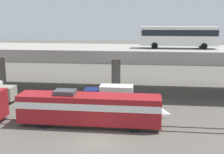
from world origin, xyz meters
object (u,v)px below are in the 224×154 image
at_px(parked_car_1, 141,53).
at_px(parked_car_4, 224,56).
at_px(parked_car_3, 62,54).
at_px(parked_car_5, 38,54).
at_px(parked_car_0, 171,55).
at_px(parked_car_6, 113,53).
at_px(service_truck_west, 110,95).
at_px(parked_car_7, 64,52).
at_px(transit_bus_on_overpass, 179,35).
at_px(parked_car_2, 69,53).
at_px(train_locomotive, 96,108).

height_order(parked_car_1, parked_car_4, same).
xyz_separation_m(parked_car_3, parked_car_5, (-7.15, 0.30, 0.00)).
bearing_deg(parked_car_0, parked_car_6, -11.29).
height_order(parked_car_0, parked_car_6, same).
height_order(service_truck_west, parked_car_6, service_truck_west).
height_order(parked_car_3, parked_car_7, same).
height_order(transit_bus_on_overpass, parked_car_5, transit_bus_on_overpass).
bearing_deg(parked_car_6, parked_car_2, 13.24).
bearing_deg(service_truck_west, parked_car_2, -67.60).
height_order(transit_bus_on_overpass, parked_car_6, transit_bus_on_overpass).
height_order(parked_car_0, parked_car_4, same).
relative_size(parked_car_3, parked_car_7, 0.97).
relative_size(parked_car_1, parked_car_5, 1.10).
bearing_deg(parked_car_1, parked_car_3, 13.84).
relative_size(train_locomotive, parked_car_5, 4.26).
relative_size(parked_car_0, parked_car_2, 0.99).
bearing_deg(parked_car_4, parked_car_2, 178.75).
relative_size(parked_car_3, parked_car_5, 0.98).
distance_m(parked_car_2, parked_car_5, 8.78).
height_order(train_locomotive, service_truck_west, train_locomotive).
height_order(parked_car_1, parked_car_7, same).
xyz_separation_m(train_locomotive, service_truck_west, (0.69, 7.54, -0.55)).
height_order(train_locomotive, parked_car_3, train_locomotive).
distance_m(parked_car_0, parked_car_6, 17.09).
height_order(parked_car_2, parked_car_6, same).
bearing_deg(parked_car_2, parked_car_1, -171.16).
bearing_deg(transit_bus_on_overpass, service_truck_west, -142.71).
height_order(parked_car_6, parked_car_7, same).
bearing_deg(parked_car_2, train_locomotive, 108.59).
bearing_deg(parked_car_5, parked_car_0, -177.58).
bearing_deg(parked_car_5, service_truck_west, 122.76).
distance_m(parked_car_0, parked_car_5, 38.09).
xyz_separation_m(parked_car_0, parked_car_7, (-31.89, 3.67, -0.00)).
height_order(service_truck_west, parked_car_4, service_truck_west).
bearing_deg(parked_car_7, parked_car_6, -1.21).
distance_m(parked_car_3, parked_car_7, 5.66).
height_order(train_locomotive, parked_car_0, train_locomotive).
distance_m(train_locomotive, parked_car_4, 56.02).
distance_m(parked_car_5, parked_car_7, 8.12).
bearing_deg(parked_car_4, parked_car_7, 174.72).
xyz_separation_m(parked_car_1, parked_car_2, (-21.08, -3.28, -0.00)).
distance_m(parked_car_0, parked_car_4, 14.36).
bearing_deg(parked_car_6, service_truck_west, 96.00).
xyz_separation_m(train_locomotive, parked_car_7, (-19.22, 53.35, -0.13)).
xyz_separation_m(parked_car_3, parked_car_7, (-0.98, 5.58, 0.00)).
bearing_deg(parked_car_7, parked_car_0, -6.56).
bearing_deg(parked_car_2, parked_car_4, 178.75).
height_order(parked_car_5, parked_car_7, same).
bearing_deg(train_locomotive, transit_bus_on_overpass, 54.93).
bearing_deg(transit_bus_on_overpass, train_locomotive, -125.07).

